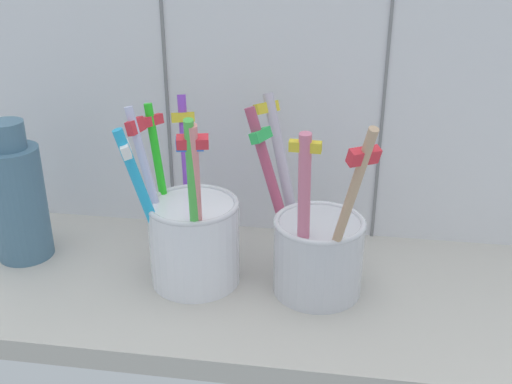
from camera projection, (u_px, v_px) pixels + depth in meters
counter_slab at (256, 293)px, 56.18cm from camera, size 64.00×22.00×2.00cm
tile_wall_back at (275, 33)px, 58.09cm from camera, size 64.00×2.20×45.00cm
toothbrush_cup_left at (193, 234)px, 54.75cm from camera, size 9.80×13.23×17.34cm
toothbrush_cup_right at (316, 246)px, 53.50cm from camera, size 11.55×14.91×17.64cm
ceramic_vase at (18, 198)px, 58.12cm from camera, size 5.24×5.24×13.73cm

